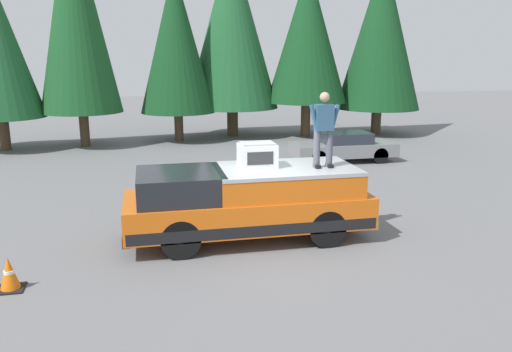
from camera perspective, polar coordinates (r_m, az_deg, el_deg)
The scene contains 11 objects.
ground_plane at distance 11.53m, azimuth 0.77°, elevation -7.54°, with size 90.00×90.00×0.00m, color slate.
pickup_truck at distance 11.56m, azimuth -0.90°, elevation -2.93°, with size 2.01×5.54×1.65m.
compressor_unit at distance 11.50m, azimuth 0.14°, elevation 2.39°, with size 0.65×0.84×0.56m.
person_on_truck_bed at distance 11.46m, azimuth 7.63°, elevation 5.39°, with size 0.29×0.72×1.69m.
parked_car_grey at distance 20.59m, azimuth 9.81°, elevation 3.25°, with size 1.64×4.10×1.16m.
traffic_cone at distance 10.27m, azimuth -25.97°, elevation -9.93°, with size 0.47×0.47×0.62m.
conifer_far_left at distance 28.06m, azimuth 13.84°, elevation 15.31°, with size 4.37×4.37×9.19m.
conifer_left at distance 26.70m, azimuth 5.79°, elevation 15.46°, with size 4.11×4.11×8.54m.
conifer_center_left at distance 26.84m, azimuth -2.77°, elevation 16.51°, with size 4.77×4.77×9.78m.
conifer_center_right at distance 25.32m, azimuth -8.99°, elevation 14.75°, with size 3.60×3.60×8.24m.
conifer_right at distance 24.88m, azimuth -19.66°, elevation 17.24°, with size 3.64×3.64×10.71m.
Camera 1 is at (-10.50, 2.43, 4.10)m, focal length 35.61 mm.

